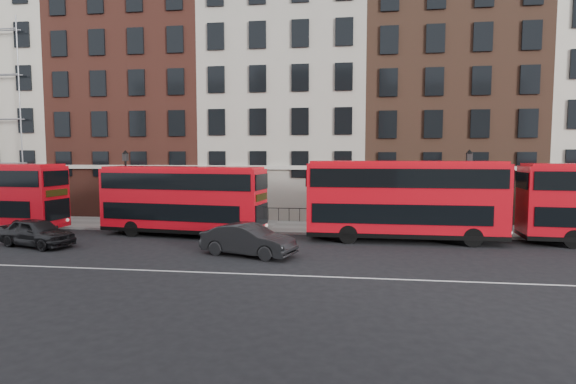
# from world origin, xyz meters

# --- Properties ---
(ground) EXTENTS (120.00, 120.00, 0.00)m
(ground) POSITION_xyz_m (0.00, 0.00, 0.00)
(ground) COLOR black
(ground) RESTS_ON ground
(pavement) EXTENTS (80.00, 5.00, 0.15)m
(pavement) POSITION_xyz_m (0.00, 10.50, 0.07)
(pavement) COLOR gray
(pavement) RESTS_ON ground
(kerb) EXTENTS (80.00, 0.30, 0.16)m
(kerb) POSITION_xyz_m (0.00, 8.00, 0.08)
(kerb) COLOR gray
(kerb) RESTS_ON ground
(road_centre_line) EXTENTS (70.00, 0.12, 0.01)m
(road_centre_line) POSITION_xyz_m (0.00, -2.00, 0.01)
(road_centre_line) COLOR white
(road_centre_line) RESTS_ON ground
(building_terrace) EXTENTS (64.00, 11.95, 22.00)m
(building_terrace) POSITION_xyz_m (-0.31, 17.88, 10.24)
(building_terrace) COLOR beige
(building_terrace) RESTS_ON ground
(bus_b) EXTENTS (10.73, 3.84, 4.41)m
(bus_b) POSITION_xyz_m (-5.22, 6.54, 2.37)
(bus_b) COLOR red
(bus_b) RESTS_ON ground
(bus_c) EXTENTS (11.43, 2.89, 4.79)m
(bus_c) POSITION_xyz_m (8.45, 6.53, 2.57)
(bus_c) COLOR red
(bus_c) RESTS_ON ground
(car_rear) EXTENTS (4.98, 3.12, 1.58)m
(car_rear) POSITION_xyz_m (-12.15, 2.23, 0.79)
(car_rear) COLOR black
(car_rear) RESTS_ON ground
(car_front) EXTENTS (5.21, 3.14, 1.62)m
(car_front) POSITION_xyz_m (0.17, 1.54, 0.81)
(car_front) COLOR black
(car_front) RESTS_ON ground
(lamp_post_left) EXTENTS (0.44, 0.44, 5.33)m
(lamp_post_left) POSITION_xyz_m (-10.21, 8.90, 3.08)
(lamp_post_left) COLOR black
(lamp_post_left) RESTS_ON pavement
(lamp_post_right) EXTENTS (0.44, 0.44, 5.33)m
(lamp_post_right) POSITION_xyz_m (12.60, 8.37, 3.08)
(lamp_post_right) COLOR black
(lamp_post_right) RESTS_ON pavement
(iron_railings) EXTENTS (6.60, 0.06, 1.00)m
(iron_railings) POSITION_xyz_m (0.00, 12.70, 0.65)
(iron_railings) COLOR black
(iron_railings) RESTS_ON pavement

